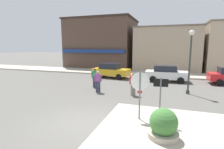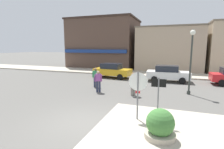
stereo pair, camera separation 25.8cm
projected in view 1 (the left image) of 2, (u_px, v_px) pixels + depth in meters
ground_plane at (85, 123)px, 7.77m from camera, size 160.00×160.00×0.00m
sidewalk_corner at (181, 132)px, 6.80m from camera, size 6.40×4.80×0.15m
kerb_far at (140, 73)px, 21.71m from camera, size 80.00×4.00×0.15m
stop_sign at (140, 89)px, 7.68m from camera, size 0.82×0.10×2.30m
one_way_sign at (160, 96)px, 7.36m from camera, size 0.60×0.08×2.10m
planter at (163, 126)px, 6.22m from camera, size 1.10×1.10×1.23m
lamp_post at (190, 53)px, 12.14m from camera, size 0.36×0.36×4.54m
parked_car_nearest at (111, 70)px, 18.98m from camera, size 4.16×2.20×1.56m
parked_car_second at (166, 73)px, 17.01m from camera, size 4.08×2.02×1.56m
pedestrian_crossing_near at (95, 77)px, 14.50m from camera, size 0.56×0.27×1.61m
pedestrian_crossing_far at (98, 81)px, 12.88m from camera, size 0.54×0.35×1.61m
pedestrian_kerb_side at (133, 83)px, 12.05m from camera, size 0.52×0.38×1.61m
building_corner_shop at (102, 43)px, 28.93m from camera, size 10.58×8.40×7.71m
building_storefront_left_near at (166, 49)px, 24.96m from camera, size 8.70×6.57×6.00m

